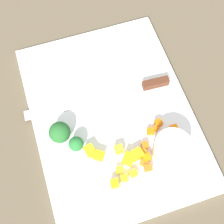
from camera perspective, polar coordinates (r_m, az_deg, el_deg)
name	(u,v)px	position (r m, az deg, el deg)	size (l,w,h in m)	color
ground_plane	(112,116)	(0.65, 0.00, -0.79)	(4.00, 4.00, 0.00)	brown
cutting_board	(112,115)	(0.64, 0.00, -0.58)	(0.44, 0.33, 0.01)	white
prep_bowl	(172,149)	(0.60, 11.15, -6.79)	(0.07, 0.07, 0.05)	white
chef_knife	(119,93)	(0.65, 1.32, 3.67)	(0.04, 0.32, 0.02)	silver
carrot_dice_0	(151,131)	(0.62, 7.24, -3.64)	(0.01, 0.01, 0.01)	orange
carrot_dice_1	(174,128)	(0.63, 11.47, -3.01)	(0.01, 0.01, 0.01)	orange
carrot_dice_2	(145,145)	(0.61, 6.20, -6.24)	(0.01, 0.01, 0.01)	orange
carrot_dice_3	(147,158)	(0.60, 6.51, -8.55)	(0.01, 0.01, 0.02)	orange
carrot_dice_4	(158,123)	(0.63, 8.70, -2.07)	(0.01, 0.01, 0.01)	orange
carrot_dice_5	(156,128)	(0.62, 8.25, -3.01)	(0.01, 0.01, 0.01)	orange
carrot_dice_6	(143,152)	(0.60, 5.77, -7.46)	(0.01, 0.01, 0.01)	orange
carrot_dice_7	(148,168)	(0.60, 6.77, -10.38)	(0.01, 0.02, 0.01)	orange
carrot_dice_8	(144,163)	(0.60, 6.02, -9.56)	(0.01, 0.01, 0.01)	orange
pepper_dice_0	(98,155)	(0.60, -2.59, -8.15)	(0.02, 0.02, 0.02)	yellow
pepper_dice_1	(119,149)	(0.60, 1.28, -7.04)	(0.02, 0.02, 0.02)	yellow
pepper_dice_2	(90,151)	(0.60, -4.20, -7.24)	(0.02, 0.02, 0.02)	yellow
pepper_dice_3	(115,184)	(0.59, 0.49, -13.30)	(0.02, 0.02, 0.02)	yellow
pepper_dice_4	(130,158)	(0.60, 3.46, -8.70)	(0.02, 0.02, 0.02)	yellow
pepper_dice_5	(119,170)	(0.59, 1.36, -10.91)	(0.01, 0.01, 0.01)	yellow
pepper_dice_6	(124,178)	(0.59, 2.30, -12.29)	(0.01, 0.01, 0.01)	yellow
pepper_dice_7	(135,173)	(0.59, 4.37, -11.34)	(0.01, 0.01, 0.01)	yellow
pepper_dice_8	(137,154)	(0.60, 4.66, -7.93)	(0.02, 0.02, 0.02)	yellow
broccoli_floret_0	(76,144)	(0.60, -6.74, -5.97)	(0.03, 0.03, 0.03)	#91AF5A
broccoli_floret_1	(60,132)	(0.61, -9.78, -3.80)	(0.04, 0.04, 0.04)	#91AC59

